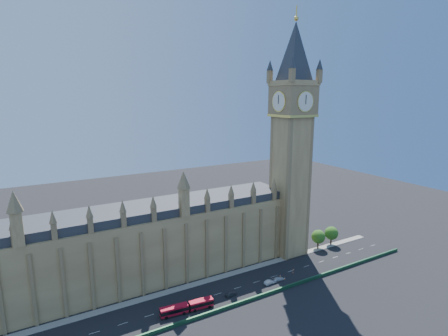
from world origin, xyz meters
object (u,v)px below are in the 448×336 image
red_bus (187,307)px  car_white (278,279)px  car_grey (231,294)px  car_silver (270,282)px

red_bus → car_white: size_ratio=3.68×
car_grey → car_white: car_white is taller
car_silver → red_bus: bearing=89.6°
car_white → red_bus: bearing=92.4°
red_bus → car_grey: (16.39, 0.73, -0.86)m
car_silver → car_white: 3.86m
red_bus → car_grey: 16.43m
red_bus → car_grey: red_bus is taller
car_grey → red_bus: bearing=88.7°
red_bus → car_white: 36.41m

